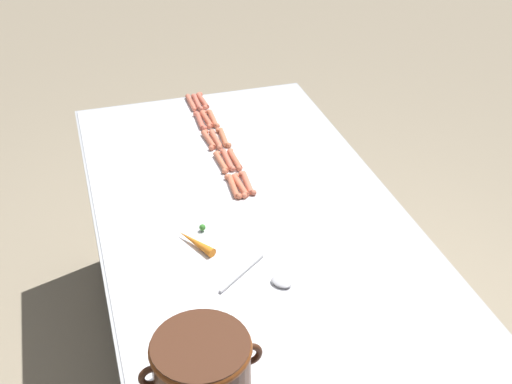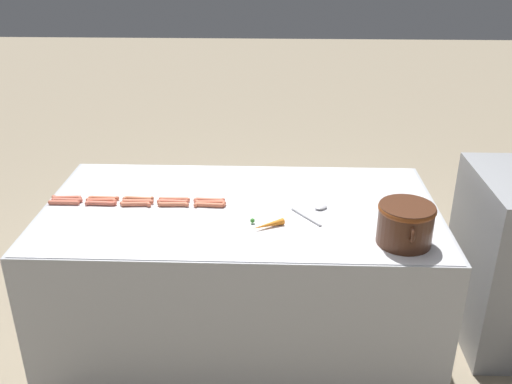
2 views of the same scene
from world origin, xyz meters
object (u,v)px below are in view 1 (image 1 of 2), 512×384
Objects in this scene: hot_dog_0 at (203,101)px; hot_dog_2 at (223,138)px; hot_dog_7 at (216,139)px; hot_dog_14 at (233,186)px; hot_dog_9 at (240,185)px; hot_dog_11 at (200,121)px; hot_dog_5 at (197,102)px; hot_dog_4 at (247,183)px; hot_dog_10 at (191,103)px; hot_dog_3 at (235,159)px; carrot at (196,241)px; hot_dog_1 at (213,119)px; bean_pot at (202,367)px; hot_dog_8 at (228,160)px; hot_dog_12 at (209,140)px; serving_spoon at (268,279)px; hot_dog_13 at (221,162)px; hot_dog_6 at (206,119)px.

hot_dog_2 is at bearing 90.52° from hot_dog_0.
hot_dog_14 is at bearing 85.98° from hot_dog_7.
hot_dog_14 is (0.03, -0.00, 0.00)m from hot_dog_9.
hot_dog_5 is at bearing -98.98° from hot_dog_11.
hot_dog_10 is (0.06, -0.75, 0.00)m from hot_dog_4.
hot_dog_3 is 1.00× the size of hot_dog_10.
hot_dog_7 is at bearing 93.91° from hot_dog_10.
hot_dog_4 is 1.00× the size of hot_dog_10.
carrot reaches higher than hot_dog_5.
bean_pot reaches higher than hot_dog_1.
hot_dog_3 and hot_dog_8 have the same top height.
hot_dog_9 is (0.00, 0.75, 0.00)m from hot_dog_5.
carrot is (0.21, 0.68, 0.00)m from hot_dog_12.
hot_dog_9 is at bearing -96.54° from serving_spoon.
hot_dog_4 and hot_dog_10 have the same top height.
hot_dog_11 is 0.52× the size of bean_pot.
bean_pot is at bearing 67.30° from hot_dog_4.
hot_dog_9 is 1.00× the size of hot_dog_13.
hot_dog_2 and hot_dog_4 have the same top height.
hot_dog_11 is (0.06, -0.37, 0.00)m from hot_dog_3.
hot_dog_14 is 0.36m from carrot.
hot_dog_3 is 1.00× the size of hot_dog_9.
hot_dog_10 is at bearing 3.31° from hot_dog_0.
hot_dog_5 and hot_dog_6 have the same top height.
hot_dog_6 and hot_dog_11 have the same top height.
hot_dog_6 is at bearing -87.26° from hot_dog_4.
hot_dog_12 is at bearing -89.44° from hot_dog_14.
hot_dog_4 is at bearing -131.41° from carrot.
hot_dog_3 is 1.00× the size of hot_dog_11.
hot_dog_1 is 0.18m from hot_dog_2.
hot_dog_0 is at bearing -176.69° from hot_dog_10.
hot_dog_6 is 0.03m from hot_dog_11.
hot_dog_0 and hot_dog_2 have the same top height.
hot_dog_8 is at bearing 90.18° from hot_dog_5.
hot_dog_2 is 1.00× the size of hot_dog_12.
hot_dog_5 is (0.03, -0.56, 0.00)m from hot_dog_3.
bean_pot is at bearing 76.37° from hot_dog_6.
hot_dog_12 is (0.03, -0.01, 0.00)m from hot_dog_7.
hot_dog_8 is at bearing -165.77° from hot_dog_13.
hot_dog_0 is at bearing -89.48° from hot_dog_2.
hot_dog_8 is at bearing 94.88° from hot_dog_11.
hot_dog_13 is (-0.00, 0.37, 0.00)m from hot_dog_11.
hot_dog_10 and hot_dog_14 have the same top height.
hot_dog_6 is 1.00× the size of hot_dog_13.
hot_dog_6 is at bearing -80.95° from hot_dog_2.
hot_dog_13 is at bearing -90.16° from hot_dog_14.
serving_spoon is (0.03, 0.92, -0.00)m from hot_dog_12.
hot_dog_11 is (0.03, -0.19, 0.00)m from hot_dog_7.
hot_dog_1 is 0.37m from hot_dog_8.
hot_dog_3 is at bearing -97.25° from serving_spoon.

